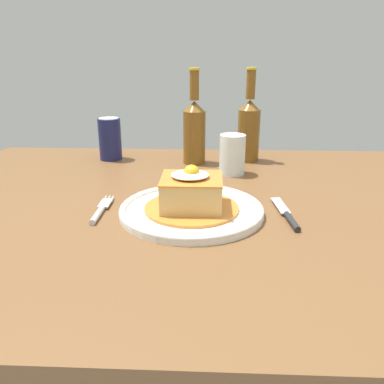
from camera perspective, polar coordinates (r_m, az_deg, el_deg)
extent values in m
cube|color=brown|center=(0.89, -0.96, -2.65)|extent=(1.26, 0.97, 0.04)
cylinder|color=brown|center=(1.54, -21.04, -9.17)|extent=(0.07, 0.07, 0.70)
cylinder|color=brown|center=(1.50, 21.91, -10.03)|extent=(0.07, 0.07, 0.70)
cylinder|color=white|center=(0.82, -0.06, -2.79)|extent=(0.29, 0.29, 0.01)
torus|color=white|center=(0.81, -0.06, -2.31)|extent=(0.29, 0.29, 0.01)
cylinder|color=orange|center=(0.81, -0.06, -2.27)|extent=(0.19, 0.19, 0.01)
cube|color=tan|center=(0.80, -0.06, -0.14)|extent=(0.12, 0.11, 0.06)
cube|color=orange|center=(0.79, -0.06, 1.95)|extent=(0.12, 0.11, 0.00)
ellipsoid|color=white|center=(0.79, -0.27, 2.44)|extent=(0.07, 0.07, 0.01)
sphere|color=yellow|center=(0.79, -0.06, 2.74)|extent=(0.03, 0.03, 0.03)
cylinder|color=silver|center=(0.82, -13.20, -3.18)|extent=(0.01, 0.08, 0.01)
cube|color=silver|center=(0.88, -12.12, -1.56)|extent=(0.02, 0.05, 0.00)
cylinder|color=silver|center=(0.90, -11.25, -0.99)|extent=(0.00, 0.03, 0.00)
cylinder|color=silver|center=(0.90, -11.74, -0.98)|extent=(0.00, 0.03, 0.00)
cylinder|color=silver|center=(0.90, -12.23, -0.97)|extent=(0.00, 0.03, 0.00)
cylinder|color=#262628|center=(0.79, 13.90, -4.05)|extent=(0.02, 0.08, 0.01)
cube|color=silver|center=(0.86, 12.37, -1.88)|extent=(0.03, 0.09, 0.00)
cylinder|color=#191E51|center=(1.23, -11.48, 7.31)|extent=(0.07, 0.07, 0.12)
cylinder|color=silver|center=(1.22, -11.68, 10.14)|extent=(0.06, 0.06, 0.00)
cylinder|color=brown|center=(1.17, 0.32, 7.71)|extent=(0.06, 0.06, 0.15)
cone|color=brown|center=(1.15, 0.33, 11.94)|extent=(0.06, 0.06, 0.03)
cylinder|color=brown|center=(1.15, 0.34, 14.82)|extent=(0.03, 0.03, 0.08)
cylinder|color=gold|center=(1.14, 0.34, 16.96)|extent=(0.03, 0.03, 0.01)
cylinder|color=brown|center=(1.20, 7.96, 7.88)|extent=(0.06, 0.06, 0.15)
cone|color=brown|center=(1.19, 8.16, 11.99)|extent=(0.06, 0.06, 0.03)
cylinder|color=brown|center=(1.18, 8.29, 14.77)|extent=(0.03, 0.03, 0.08)
cylinder|color=gold|center=(1.18, 8.40, 16.85)|extent=(0.03, 0.03, 0.01)
cylinder|color=silver|center=(1.08, 5.65, 4.05)|extent=(0.06, 0.06, 0.06)
cylinder|color=silver|center=(1.07, 5.69, 5.27)|extent=(0.07, 0.07, 0.10)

